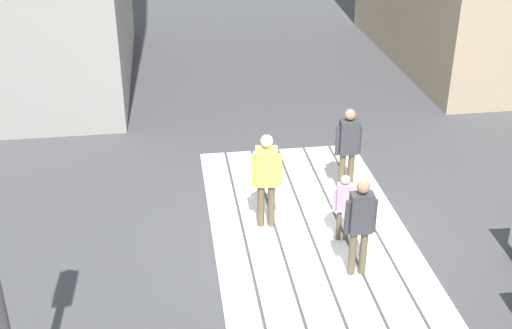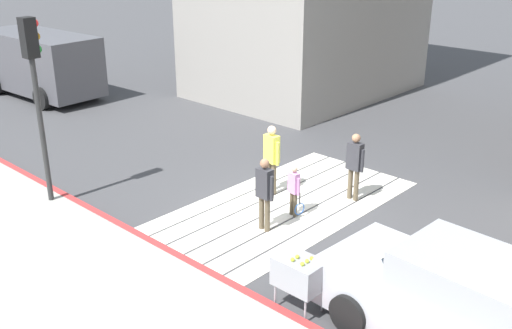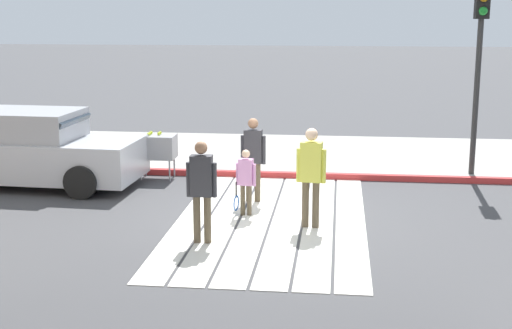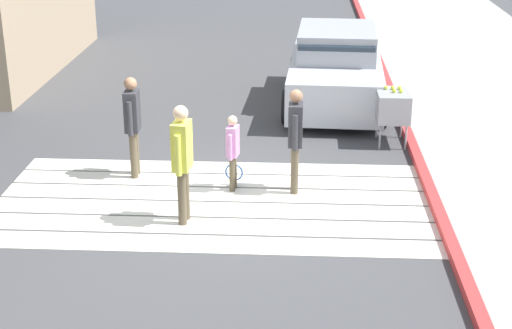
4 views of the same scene
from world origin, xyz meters
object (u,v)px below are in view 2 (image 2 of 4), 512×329
at_px(pedestrian_adult_trailing, 355,162).
at_px(pedestrian_adult_lead, 272,155).
at_px(van_down_street, 41,63).
at_px(tennis_ball_cart, 299,273).
at_px(pedestrian_child_with_racket, 294,188).
at_px(traffic_light_corner, 35,75).
at_px(pedestrian_adult_side, 265,189).
at_px(car_parked_near_curb, 461,305).

bearing_deg(pedestrian_adult_trailing, pedestrian_adult_lead, 121.62).
relative_size(van_down_street, pedestrian_adult_lead, 3.13).
distance_m(van_down_street, pedestrian_adult_lead, 12.28).
bearing_deg(pedestrian_adult_lead, tennis_ball_cart, -133.06).
xyz_separation_m(pedestrian_adult_trailing, pedestrian_child_with_racket, (-1.60, 0.47, -0.28)).
xyz_separation_m(traffic_light_corner, pedestrian_adult_side, (2.38, -4.46, -2.10)).
relative_size(pedestrian_adult_side, pedestrian_child_with_racket, 1.35).
height_order(car_parked_near_curb, pedestrian_adult_lead, pedestrian_adult_lead).
height_order(van_down_street, pedestrian_adult_trailing, van_down_street).
bearing_deg(pedestrian_child_with_racket, pedestrian_adult_lead, 63.47).
bearing_deg(pedestrian_adult_lead, pedestrian_child_with_racket, -116.53).
height_order(car_parked_near_curb, traffic_light_corner, traffic_light_corner).
xyz_separation_m(van_down_street, pedestrian_child_with_racket, (-1.43, -13.42, -0.61)).
relative_size(van_down_street, pedestrian_child_with_racket, 4.44).
height_order(van_down_street, tennis_ball_cart, van_down_street).
height_order(traffic_light_corner, pedestrian_adult_trailing, traffic_light_corner).
distance_m(car_parked_near_curb, pedestrian_adult_lead, 6.25).
distance_m(traffic_light_corner, pedestrian_child_with_racket, 6.06).
bearing_deg(traffic_light_corner, van_down_street, 62.06).
distance_m(car_parked_near_curb, traffic_light_corner, 9.52).
bearing_deg(car_parked_near_curb, pedestrian_adult_trailing, 51.21).
relative_size(van_down_street, traffic_light_corner, 1.25).
distance_m(van_down_street, traffic_light_corner, 10.27).
bearing_deg(traffic_light_corner, car_parked_near_curb, -80.17).
relative_size(car_parked_near_curb, pedestrian_adult_lead, 2.59).
height_order(pedestrian_adult_trailing, pedestrian_child_with_racket, pedestrian_adult_trailing).
xyz_separation_m(traffic_light_corner, pedestrian_adult_lead, (3.90, -3.31, -2.05)).
bearing_deg(car_parked_near_curb, tennis_ball_cart, 110.89).
xyz_separation_m(pedestrian_adult_lead, pedestrian_child_with_racket, (-0.59, -1.18, -0.32)).
bearing_deg(pedestrian_adult_lead, van_down_street, 86.07).
relative_size(van_down_street, pedestrian_adult_trailing, 3.26).
bearing_deg(van_down_street, traffic_light_corner, -117.94).
bearing_deg(pedestrian_child_with_racket, car_parked_near_curb, -110.55).
relative_size(van_down_street, pedestrian_adult_side, 3.29).
bearing_deg(van_down_street, pedestrian_adult_trailing, -89.29).
xyz_separation_m(car_parked_near_curb, pedestrian_adult_side, (0.80, 4.65, 0.20)).
relative_size(car_parked_near_curb, pedestrian_child_with_racket, 3.67).
bearing_deg(pedestrian_adult_trailing, traffic_light_corner, 134.76).
distance_m(traffic_light_corner, pedestrian_adult_lead, 5.51).
bearing_deg(pedestrian_adult_side, van_down_street, 79.99).
distance_m(van_down_street, pedestrian_adult_trailing, 13.90).
relative_size(car_parked_near_curb, van_down_street, 0.83).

